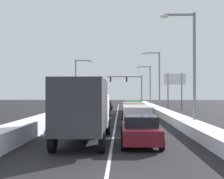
{
  "coord_description": "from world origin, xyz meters",
  "views": [
    {
      "loc": [
        0.45,
        -7.96,
        2.72
      ],
      "look_at": [
        -0.86,
        34.51,
        3.09
      ],
      "focal_mm": 45.04,
      "sensor_mm": 36.0,
      "label": 1
    }
  ],
  "objects_px": {
    "suv_green_right_lane_fourth": "(133,106)",
    "street_lamp_left_mid": "(78,80)",
    "suv_navy_center_lane_second": "(94,113)",
    "sedan_charcoal_center_lane_fourth": "(102,107)",
    "roadside_sign_right": "(175,83)",
    "street_lamp_right_mid": "(157,76)",
    "street_lamp_right_far": "(148,82)",
    "suv_silver_right_lane_second": "(136,114)",
    "suv_tan_right_lane_third": "(133,109)",
    "sedan_maroon_right_lane_nearest": "(140,130)",
    "traffic_light_gantry": "(131,84)",
    "street_lamp_right_near": "(190,60)",
    "suv_gray_center_lane_third": "(99,108)",
    "sedan_black_center_lane_fifth": "(106,105)",
    "box_truck_center_lane_nearest": "(84,107)",
    "sedan_red_right_lane_fifth": "(131,106)"
  },
  "relations": [
    {
      "from": "sedan_maroon_right_lane_nearest",
      "to": "street_lamp_left_mid",
      "type": "height_order",
      "value": "street_lamp_left_mid"
    },
    {
      "from": "sedan_maroon_right_lane_nearest",
      "to": "suv_green_right_lane_fourth",
      "type": "xyz_separation_m",
      "value": [
        0.47,
        19.64,
        0.25
      ]
    },
    {
      "from": "suv_gray_center_lane_third",
      "to": "sedan_red_right_lane_fifth",
      "type": "bearing_deg",
      "value": 70.85
    },
    {
      "from": "sedan_red_right_lane_fifth",
      "to": "suv_silver_right_lane_second",
      "type": "bearing_deg",
      "value": -91.01
    },
    {
      "from": "roadside_sign_right",
      "to": "suv_navy_center_lane_second",
      "type": "bearing_deg",
      "value": -118.46
    },
    {
      "from": "street_lamp_right_near",
      "to": "street_lamp_left_mid",
      "type": "distance_m",
      "value": 23.35
    },
    {
      "from": "suv_navy_center_lane_second",
      "to": "sedan_maroon_right_lane_nearest",
      "type": "bearing_deg",
      "value": -68.89
    },
    {
      "from": "suv_gray_center_lane_third",
      "to": "sedan_maroon_right_lane_nearest",
      "type": "bearing_deg",
      "value": -77.45
    },
    {
      "from": "suv_silver_right_lane_second",
      "to": "sedan_red_right_lane_fifth",
      "type": "relative_size",
      "value": 1.09
    },
    {
      "from": "sedan_red_right_lane_fifth",
      "to": "street_lamp_right_far",
      "type": "relative_size",
      "value": 0.6
    },
    {
      "from": "street_lamp_left_mid",
      "to": "sedan_charcoal_center_lane_fourth",
      "type": "bearing_deg",
      "value": -55.39
    },
    {
      "from": "suv_tan_right_lane_third",
      "to": "street_lamp_right_near",
      "type": "distance_m",
      "value": 8.95
    },
    {
      "from": "suv_silver_right_lane_second",
      "to": "suv_tan_right_lane_third",
      "type": "relative_size",
      "value": 1.0
    },
    {
      "from": "suv_navy_center_lane_second",
      "to": "street_lamp_right_far",
      "type": "bearing_deg",
      "value": 76.11
    },
    {
      "from": "roadside_sign_right",
      "to": "street_lamp_right_mid",
      "type": "bearing_deg",
      "value": 176.55
    },
    {
      "from": "box_truck_center_lane_nearest",
      "to": "sedan_black_center_lane_fifth",
      "type": "bearing_deg",
      "value": 90.65
    },
    {
      "from": "suv_gray_center_lane_third",
      "to": "street_lamp_right_near",
      "type": "distance_m",
      "value": 11.83
    },
    {
      "from": "street_lamp_right_near",
      "to": "roadside_sign_right",
      "type": "xyz_separation_m",
      "value": [
        2.83,
        20.47,
        -1.09
      ]
    },
    {
      "from": "sedan_red_right_lane_fifth",
      "to": "sedan_black_center_lane_fifth",
      "type": "bearing_deg",
      "value": 154.47
    },
    {
      "from": "suv_silver_right_lane_second",
      "to": "traffic_light_gantry",
      "type": "relative_size",
      "value": 0.65
    },
    {
      "from": "sedan_black_center_lane_fifth",
      "to": "street_lamp_right_near",
      "type": "height_order",
      "value": "street_lamp_right_near"
    },
    {
      "from": "suv_tan_right_lane_third",
      "to": "street_lamp_right_near",
      "type": "bearing_deg",
      "value": -60.85
    },
    {
      "from": "street_lamp_right_mid",
      "to": "suv_tan_right_lane_third",
      "type": "bearing_deg",
      "value": -106.82
    },
    {
      "from": "suv_green_right_lane_fourth",
      "to": "roadside_sign_right",
      "type": "distance_m",
      "value": 10.05
    },
    {
      "from": "suv_green_right_lane_fourth",
      "to": "street_lamp_left_mid",
      "type": "xyz_separation_m",
      "value": [
        -7.73,
        7.02,
        3.52
      ]
    },
    {
      "from": "box_truck_center_lane_nearest",
      "to": "suv_gray_center_lane_third",
      "type": "distance_m",
      "value": 14.23
    },
    {
      "from": "sedan_maroon_right_lane_nearest",
      "to": "sedan_red_right_lane_fifth",
      "type": "distance_m",
      "value": 25.34
    },
    {
      "from": "suv_green_right_lane_fourth",
      "to": "sedan_charcoal_center_lane_fourth",
      "type": "height_order",
      "value": "suv_green_right_lane_fourth"
    },
    {
      "from": "suv_tan_right_lane_third",
      "to": "suv_navy_center_lane_second",
      "type": "relative_size",
      "value": 1.0
    },
    {
      "from": "sedan_maroon_right_lane_nearest",
      "to": "sedan_charcoal_center_lane_fourth",
      "type": "bearing_deg",
      "value": 99.1
    },
    {
      "from": "roadside_sign_right",
      "to": "suv_tan_right_lane_third",
      "type": "bearing_deg",
      "value": -116.37
    },
    {
      "from": "street_lamp_right_far",
      "to": "roadside_sign_right",
      "type": "distance_m",
      "value": 10.87
    },
    {
      "from": "suv_tan_right_lane_third",
      "to": "suv_green_right_lane_fourth",
      "type": "height_order",
      "value": "same"
    },
    {
      "from": "suv_silver_right_lane_second",
      "to": "sedan_charcoal_center_lane_fourth",
      "type": "xyz_separation_m",
      "value": [
        -3.52,
        14.32,
        -0.25
      ]
    },
    {
      "from": "suv_green_right_lane_fourth",
      "to": "traffic_light_gantry",
      "type": "distance_m",
      "value": 25.53
    },
    {
      "from": "sedan_red_right_lane_fifth",
      "to": "street_lamp_right_far",
      "type": "distance_m",
      "value": 12.95
    },
    {
      "from": "sedan_red_right_lane_fifth",
      "to": "suv_navy_center_lane_second",
      "type": "distance_m",
      "value": 17.56
    },
    {
      "from": "box_truck_center_lane_nearest",
      "to": "traffic_light_gantry",
      "type": "bearing_deg",
      "value": 84.78
    },
    {
      "from": "sedan_black_center_lane_fifth",
      "to": "traffic_light_gantry",
      "type": "xyz_separation_m",
      "value": [
        4.37,
        17.8,
        3.73
      ]
    },
    {
      "from": "suv_gray_center_lane_third",
      "to": "suv_tan_right_lane_third",
      "type": "bearing_deg",
      "value": -21.75
    },
    {
      "from": "sedan_charcoal_center_lane_fourth",
      "to": "street_lamp_right_mid",
      "type": "distance_m",
      "value": 10.63
    },
    {
      "from": "roadside_sign_right",
      "to": "suv_silver_right_lane_second",
      "type": "bearing_deg",
      "value": -108.65
    },
    {
      "from": "suv_navy_center_lane_second",
      "to": "street_lamp_right_near",
      "type": "distance_m",
      "value": 8.53
    },
    {
      "from": "suv_navy_center_lane_second",
      "to": "sedan_charcoal_center_lane_fourth",
      "type": "relative_size",
      "value": 1.09
    },
    {
      "from": "suv_tan_right_lane_third",
      "to": "sedan_charcoal_center_lane_fourth",
      "type": "height_order",
      "value": "suv_tan_right_lane_third"
    },
    {
      "from": "suv_tan_right_lane_third",
      "to": "traffic_light_gantry",
      "type": "bearing_deg",
      "value": 88.38
    },
    {
      "from": "traffic_light_gantry",
      "to": "street_lamp_right_far",
      "type": "distance_m",
      "value": 8.26
    },
    {
      "from": "street_lamp_right_mid",
      "to": "sedan_red_right_lane_fifth",
      "type": "bearing_deg",
      "value": -158.11
    },
    {
      "from": "street_lamp_right_near",
      "to": "street_lamp_right_far",
      "type": "xyz_separation_m",
      "value": [
        -0.06,
        30.94,
        -0.57
      ]
    },
    {
      "from": "sedan_black_center_lane_fifth",
      "to": "street_lamp_right_mid",
      "type": "distance_m",
      "value": 8.78
    }
  ]
}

